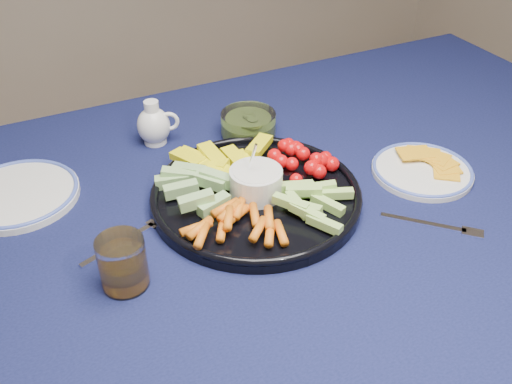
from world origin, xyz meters
name	(u,v)px	position (x,y,z in m)	size (l,w,h in m)	color
dining_table	(301,229)	(0.00, 0.00, 0.66)	(1.67, 1.07, 0.75)	#4F291A
crudite_platter	(255,192)	(-0.10, 0.02, 0.77)	(0.39, 0.39, 0.13)	black
creamer_pitcher	(154,125)	(-0.20, 0.31, 0.79)	(0.09, 0.07, 0.10)	white
pickle_bowl	(248,126)	(0.00, 0.24, 0.77)	(0.12, 0.12, 0.06)	silver
cheese_plate	(422,169)	(0.25, -0.05, 0.76)	(0.20, 0.20, 0.02)	silver
juice_tumbler	(123,266)	(-0.37, -0.09, 0.78)	(0.07, 0.07, 0.09)	silver
fork_left	(133,236)	(-0.33, 0.02, 0.75)	(0.17, 0.08, 0.00)	white
fork_right	(440,227)	(0.17, -0.20, 0.75)	(0.14, 0.14, 0.00)	white
side_plate_extra	(18,194)	(-0.49, 0.22, 0.76)	(0.23, 0.23, 0.02)	silver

